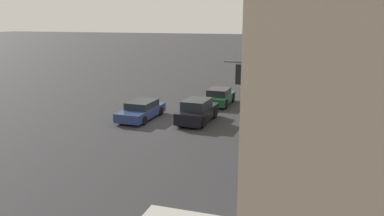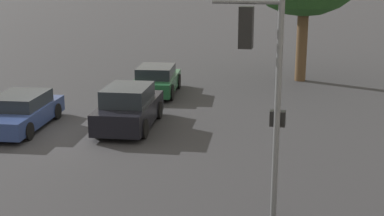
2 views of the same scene
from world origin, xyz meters
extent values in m
plane|color=#28282B|center=(0.00, 0.00, 0.00)|extent=(300.00, 300.00, 0.00)
cylinder|color=#4C3823|center=(-10.18, 9.33, 2.12)|extent=(0.57, 0.57, 4.24)
sphere|color=#285623|center=(-10.18, 9.33, 6.93)|extent=(7.16, 7.16, 7.16)
cylinder|color=#515456|center=(6.31, 6.93, 2.74)|extent=(0.14, 0.14, 5.47)
cylinder|color=#515456|center=(6.20, 6.19, 4.97)|extent=(0.32, 1.49, 0.10)
cube|color=black|center=(6.20, 6.19, 4.42)|extent=(0.34, 0.34, 0.90)
sphere|color=red|center=(6.01, 6.22, 4.72)|extent=(0.20, 0.20, 0.20)
sphere|color=#99660F|center=(6.01, 6.22, 4.42)|extent=(0.20, 0.20, 0.20)
sphere|color=#0F511E|center=(6.01, 6.22, 4.12)|extent=(0.20, 0.20, 0.20)
cube|color=black|center=(6.13, 6.95, 2.38)|extent=(0.27, 0.38, 0.35)
sphere|color=orange|center=(6.00, 6.98, 2.38)|extent=(0.18, 0.18, 0.18)
cube|color=#194728|center=(-6.45, 2.26, 0.51)|extent=(4.07, 1.85, 0.63)
cube|color=black|center=(-6.28, 2.26, 1.09)|extent=(2.13, 1.61, 0.51)
cylinder|color=black|center=(-7.71, 1.44, 0.36)|extent=(0.72, 0.23, 0.72)
cylinder|color=black|center=(-7.69, 3.12, 0.36)|extent=(0.72, 0.23, 0.72)
cylinder|color=black|center=(-5.20, 1.40, 0.36)|extent=(0.72, 0.23, 0.72)
cylinder|color=black|center=(-5.18, 3.08, 0.36)|extent=(0.72, 0.23, 0.72)
cube|color=black|center=(-0.85, 2.09, 0.58)|extent=(4.26, 1.97, 0.77)
cube|color=black|center=(-0.68, 2.08, 1.27)|extent=(2.25, 1.66, 0.62)
cylinder|color=black|center=(-2.19, 1.34, 0.35)|extent=(0.70, 0.26, 0.69)
cylinder|color=black|center=(-2.10, 2.98, 0.35)|extent=(0.70, 0.26, 0.69)
cylinder|color=black|center=(0.40, 1.20, 0.35)|extent=(0.70, 0.26, 0.69)
cylinder|color=black|center=(0.49, 2.84, 0.35)|extent=(0.70, 0.26, 0.69)
cube|color=navy|center=(-0.39, -1.91, 0.47)|extent=(4.39, 1.99, 0.61)
cube|color=black|center=(-0.56, -1.90, 1.01)|extent=(2.30, 1.71, 0.47)
cylinder|color=black|center=(0.98, -1.07, 0.31)|extent=(0.62, 0.24, 0.61)
cylinder|color=black|center=(0.93, -2.83, 0.31)|extent=(0.62, 0.24, 0.61)
cylinder|color=black|center=(-1.71, -0.99, 0.31)|extent=(0.62, 0.24, 0.61)
cylinder|color=black|center=(-1.76, -2.75, 0.31)|extent=(0.62, 0.24, 0.61)
cube|color=#B7B7BC|center=(9.95, 10.19, 0.54)|extent=(1.99, 4.17, 0.74)
cube|color=black|center=(9.95, 10.02, 1.14)|extent=(1.71, 2.19, 0.45)
cylinder|color=black|center=(9.03, 11.44, 0.32)|extent=(0.24, 0.64, 0.64)
cylinder|color=black|center=(9.10, 8.89, 0.32)|extent=(0.24, 0.64, 0.64)
camera|label=1|loc=(22.71, 9.21, 6.85)|focal=35.00mm
camera|label=2|loc=(17.90, 6.02, 5.62)|focal=50.00mm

